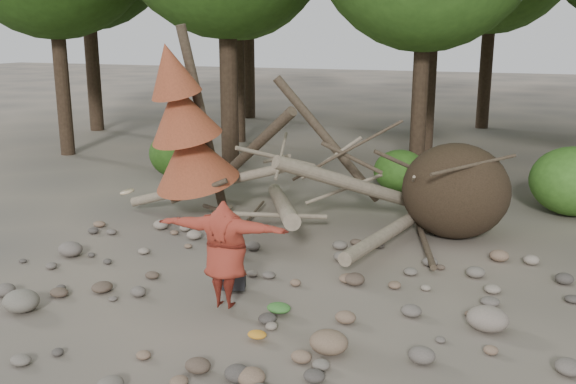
% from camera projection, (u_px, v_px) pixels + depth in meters
% --- Properties ---
extents(ground, '(120.00, 120.00, 0.00)m').
position_uv_depth(ground, '(257.00, 297.00, 10.38)').
color(ground, '#514C44').
rests_on(ground, ground).
extents(deadfall_pile, '(8.55, 5.24, 3.30)m').
position_uv_depth(deadfall_pile, '(426.00, 191.00, 13.31)').
color(deadfall_pile, '#332619').
rests_on(deadfall_pile, ground).
extents(dead_conifer, '(2.06, 2.16, 4.35)m').
position_uv_depth(dead_conifer, '(186.00, 129.00, 13.98)').
color(dead_conifer, '#4C3F30').
rests_on(dead_conifer, ground).
extents(bush_left, '(1.80, 1.80, 1.44)m').
position_uv_depth(bush_left, '(180.00, 153.00, 18.61)').
color(bush_left, '#285115').
rests_on(bush_left, ground).
extents(bush_mid, '(1.40, 1.40, 1.12)m').
position_uv_depth(bush_mid, '(400.00, 171.00, 17.05)').
color(bush_mid, '#34661D').
rests_on(bush_mid, ground).
extents(bush_right, '(2.00, 2.00, 1.60)m').
position_uv_depth(bush_right, '(574.00, 181.00, 14.84)').
color(bush_right, '#417925').
rests_on(bush_right, ground).
extents(frisbee_thrower, '(3.19, 0.94, 1.68)m').
position_uv_depth(frisbee_thrower, '(225.00, 254.00, 9.67)').
color(frisbee_thrower, maroon).
rests_on(frisbee_thrower, ground).
extents(backpack, '(0.45, 0.37, 0.26)m').
position_uv_depth(backpack, '(234.00, 284.00, 10.59)').
color(backpack, black).
rests_on(backpack, ground).
extents(cloth_green, '(0.37, 0.31, 0.14)m').
position_uv_depth(cloth_green, '(279.00, 311.00, 9.71)').
color(cloth_green, '#37702C').
rests_on(cloth_green, ground).
extents(cloth_orange, '(0.27, 0.22, 0.10)m').
position_uv_depth(cloth_orange, '(257.00, 338.00, 8.90)').
color(cloth_orange, '#C58021').
rests_on(cloth_orange, ground).
extents(boulder_front_left, '(0.57, 0.51, 0.34)m').
position_uv_depth(boulder_front_left, '(21.00, 301.00, 9.82)').
color(boulder_front_left, '#6E685C').
rests_on(boulder_front_left, ground).
extents(boulder_front_right, '(0.52, 0.47, 0.31)m').
position_uv_depth(boulder_front_right, '(329.00, 342.00, 8.55)').
color(boulder_front_right, '#7B624D').
rests_on(boulder_front_right, ground).
extents(boulder_mid_right, '(0.59, 0.53, 0.36)m').
position_uv_depth(boulder_mid_right, '(488.00, 319.00, 9.20)').
color(boulder_mid_right, gray).
rests_on(boulder_mid_right, ground).
extents(boulder_mid_left, '(0.47, 0.42, 0.28)m').
position_uv_depth(boulder_mid_left, '(70.00, 249.00, 12.23)').
color(boulder_mid_left, '#665D56').
rests_on(boulder_mid_left, ground).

